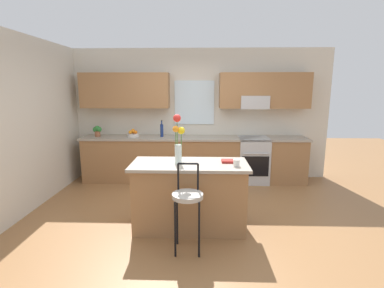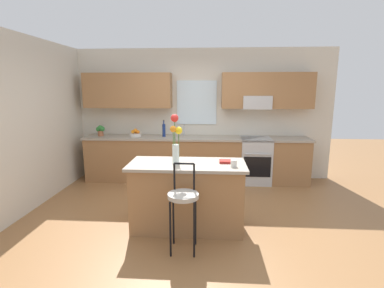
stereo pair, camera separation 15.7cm
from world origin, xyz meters
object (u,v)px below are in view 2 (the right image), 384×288
Objects in this scene: cookbook at (227,161)px; fruit_bowl_oranges at (136,134)px; kitchen_island at (187,196)px; oven_range at (255,160)px; flower_vase at (176,139)px; bar_stool_near at (183,200)px; bottle_olive_oil at (164,130)px; mug_ceramic at (234,163)px; potted_plant_small at (100,130)px.

cookbook is 0.83× the size of fruit_bowl_oranges.
cookbook is 2.68m from fruit_bowl_oranges.
kitchen_island is at bearing -173.71° from cookbook.
flower_vase is at bearing -123.05° from oven_range.
flower_vase is 2.71× the size of fruit_bowl_oranges.
oven_range is 2.87m from bar_stool_near.
flower_vase is 2.18m from bottle_olive_oil.
flower_vase is 0.81m from mug_ceramic.
bar_stool_near is at bearing -64.73° from fruit_bowl_oranges.
fruit_bowl_oranges is (-1.24, 2.63, 0.34)m from bar_stool_near.
bar_stool_near is at bearing -114.99° from oven_range.
oven_range is at bearing 59.24° from kitchen_island.
kitchen_island is at bearing -59.00° from fruit_bowl_oranges.
mug_ceramic is 2.88m from fruit_bowl_oranges.
mug_ceramic is (0.75, -0.09, -0.29)m from flower_vase.
bottle_olive_oil is (-1.86, 0.02, 0.60)m from oven_range.
mug_ceramic is at bearing -69.71° from cookbook.
mug_ceramic reaches higher than oven_range.
bottle_olive_oil is at bearing 119.58° from mug_ceramic.
bottle_olive_oil is at bearing -0.51° from fruit_bowl_oranges.
fruit_bowl_oranges is (-1.77, 2.01, 0.04)m from cookbook.
flower_vase is at bearing -49.01° from potted_plant_small.
oven_range is at bearing 56.95° from flower_vase.
mug_ceramic is 0.22m from cookbook.
flower_vase is at bearing -161.50° from kitchen_island.
flower_vase is at bearing 105.65° from bar_stool_near.
flower_vase is 3.25× the size of cookbook.
mug_ceramic is 2.53m from bottle_olive_oil.
cookbook is (0.67, 0.11, -0.32)m from flower_vase.
kitchen_island is 0.81m from flower_vase.
potted_plant_small is at bearing 139.50° from mug_ceramic.
oven_range is 0.59× the size of kitchen_island.
cookbook is 2.33m from bottle_olive_oil.
kitchen_island is 2.24m from bottle_olive_oil.
cookbook is at bearing -48.62° from fruit_bowl_oranges.
oven_range is 1.41× the size of flower_vase.
flower_vase reaches higher than kitchen_island.
bar_stool_near is 4.64× the size of potted_plant_small.
kitchen_island is 6.89× the size of potted_plant_small.
kitchen_island is (-1.21, -2.04, 0.00)m from oven_range.
oven_range is 3.24m from potted_plant_small.
fruit_bowl_oranges is (-1.24, 2.07, 0.51)m from kitchen_island.
flower_vase is 1.91× the size of bottle_olive_oil.
bar_stool_near is 3.31m from potted_plant_small.
fruit_bowl_oranges reaches higher than bar_stool_near.
potted_plant_small is (-2.51, 2.00, 0.11)m from cookbook.
kitchen_island is at bearing 90.00° from bar_stool_near.
fruit_bowl_oranges is at bearing 179.49° from bottle_olive_oil.
bottle_olive_oil reaches higher than bar_stool_near.
bar_stool_near reaches higher than kitchen_island.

